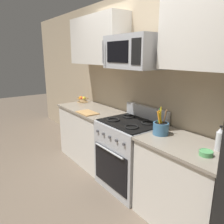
# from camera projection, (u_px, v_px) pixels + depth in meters

# --- Properties ---
(ground_plane) EXTENTS (16.00, 16.00, 0.00)m
(ground_plane) POSITION_uv_depth(u_px,v_px,m) (85.00, 205.00, 2.64)
(ground_plane) COLOR #6B5B4C
(wall_back) EXTENTS (8.00, 0.10, 2.60)m
(wall_back) POSITION_uv_depth(u_px,v_px,m) (153.00, 90.00, 2.94)
(wall_back) COLOR tan
(wall_back) RESTS_ON ground
(counter_left) EXTENTS (1.23, 0.64, 0.91)m
(counter_left) POSITION_uv_depth(u_px,v_px,m) (91.00, 134.00, 3.71)
(counter_left) COLOR silver
(counter_left) RESTS_ON ground
(range_oven) EXTENTS (0.76, 0.68, 1.09)m
(range_oven) POSITION_uv_depth(u_px,v_px,m) (130.00, 154.00, 2.93)
(range_oven) COLOR #B2B5BA
(range_oven) RESTS_ON ground
(counter_right) EXTENTS (0.94, 0.64, 0.91)m
(counter_right) POSITION_uv_depth(u_px,v_px,m) (184.00, 185.00, 2.26)
(counter_right) COLOR silver
(counter_right) RESTS_ON ground
(microwave) EXTENTS (0.72, 0.44, 0.39)m
(microwave) POSITION_uv_depth(u_px,v_px,m) (134.00, 52.00, 2.61)
(microwave) COLOR #B2B5BA
(upper_cabinets_left) EXTENTS (1.22, 0.34, 0.73)m
(upper_cabinets_left) POSITION_uv_depth(u_px,v_px,m) (98.00, 41.00, 3.43)
(upper_cabinets_left) COLOR silver
(upper_cabinets_right) EXTENTS (0.93, 0.34, 0.73)m
(upper_cabinets_right) POSITION_uv_depth(u_px,v_px,m) (210.00, 30.00, 1.97)
(upper_cabinets_right) COLOR silver
(utensil_crock) EXTENTS (0.17, 0.17, 0.31)m
(utensil_crock) POSITION_uv_depth(u_px,v_px,m) (161.00, 128.00, 2.39)
(utensil_crock) COLOR teal
(utensil_crock) RESTS_ON counter_right
(fruit_basket) EXTENTS (0.22, 0.22, 0.11)m
(fruit_basket) POSITION_uv_depth(u_px,v_px,m) (83.00, 100.00, 4.06)
(fruit_basket) COLOR #9E7A4C
(fruit_basket) RESTS_ON counter_left
(cutting_board) EXTENTS (0.34, 0.23, 0.02)m
(cutting_board) POSITION_uv_depth(u_px,v_px,m) (87.00, 113.00, 3.28)
(cutting_board) COLOR tan
(cutting_board) RESTS_ON counter_left
(bottle_vinegar) EXTENTS (0.07, 0.07, 0.24)m
(bottle_vinegar) POSITION_uv_depth(u_px,v_px,m) (220.00, 139.00, 1.98)
(bottle_vinegar) COLOR silver
(bottle_vinegar) RESTS_ON counter_right
(prep_bowl) EXTENTS (0.12, 0.12, 0.05)m
(prep_bowl) POSITION_uv_depth(u_px,v_px,m) (206.00, 153.00, 1.89)
(prep_bowl) COLOR #59AD66
(prep_bowl) RESTS_ON counter_right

